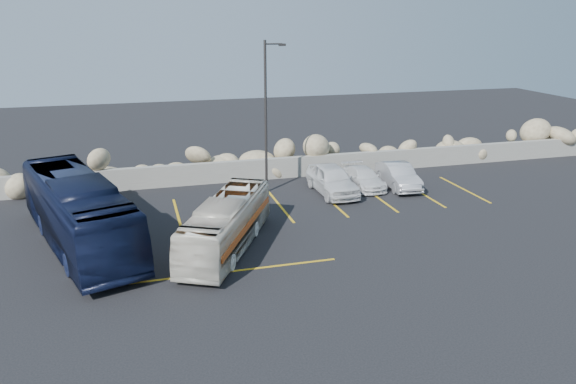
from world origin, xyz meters
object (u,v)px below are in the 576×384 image
object	(u,v)px
vintage_bus	(227,224)
car_b	(398,176)
tour_coach	(78,212)
car_a	(332,180)
car_c	(364,178)
lamppost	(267,113)

from	to	relation	value
vintage_bus	car_b	xyz separation A→B (m)	(10.65, 5.95, -0.40)
tour_coach	car_a	xyz separation A→B (m)	(12.53, 3.89, -0.71)
car_a	tour_coach	bearing A→B (deg)	-163.64
tour_coach	car_c	bearing A→B (deg)	-0.37
vintage_bus	car_a	distance (m)	8.93
car_a	car_b	xyz separation A→B (m)	(3.93, 0.07, -0.11)
vintage_bus	car_b	distance (m)	12.20
lamppost	car_c	bearing A→B (deg)	-6.41
car_c	vintage_bus	bearing A→B (deg)	-144.12
lamppost	tour_coach	size ratio (longest dim) A/B	0.75
vintage_bus	car_c	distance (m)	10.92
car_b	lamppost	bearing A→B (deg)	176.26
lamppost	car_a	bearing A→B (deg)	-19.72
car_a	car_b	size ratio (longest dim) A/B	1.12
car_b	car_a	bearing A→B (deg)	-174.00
vintage_bus	tour_coach	xyz separation A→B (m)	(-5.81, 1.98, 0.41)
tour_coach	car_a	distance (m)	13.14
car_a	car_c	world-z (taller)	car_a
vintage_bus	tour_coach	bearing A→B (deg)	-171.67
car_a	vintage_bus	bearing A→B (deg)	-139.73
lamppost	car_b	xyz separation A→B (m)	(7.22, -1.11, -3.63)
vintage_bus	car_a	size ratio (longest dim) A/B	1.69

